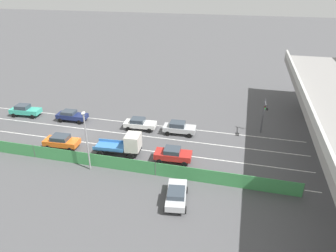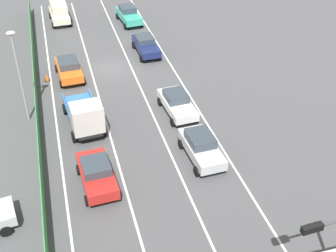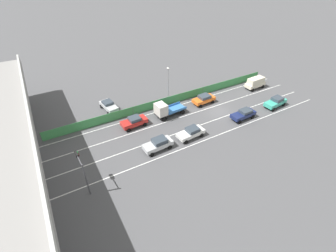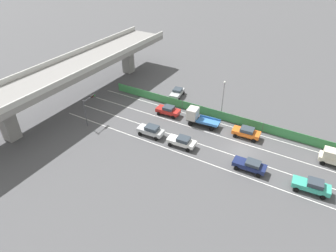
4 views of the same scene
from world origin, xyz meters
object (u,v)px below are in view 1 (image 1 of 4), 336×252
traffic_light (264,112)px  traffic_cone (53,153)px  car_taxi_teal (25,110)px  flatbed_truck_blue (127,144)px  parked_wagon_silver (176,195)px  car_sedan_silver (179,128)px  car_hatchback_white (140,123)px  car_sedan_red (173,154)px  street_lamp (86,136)px  car_sedan_navy (71,115)px  car_taxi_orange (61,141)px

traffic_light → traffic_cone: size_ratio=7.69×
car_taxi_teal → flatbed_truck_blue: size_ratio=0.82×
flatbed_truck_blue → parked_wagon_silver: 10.37m
car_sedan_silver → traffic_light: traffic_light is taller
parked_wagon_silver → traffic_cone: size_ratio=7.02×
car_hatchback_white → traffic_light: size_ratio=0.92×
car_hatchback_white → flatbed_truck_blue: bearing=6.3°
car_taxi_teal → car_sedan_red: car_taxi_teal is taller
car_sedan_silver → parked_wagon_silver: car_sedan_silver is taller
car_sedan_red → car_sedan_silver: size_ratio=0.98×
car_sedan_red → traffic_cone: size_ratio=6.80×
flatbed_truck_blue → traffic_light: size_ratio=1.15×
parked_wagon_silver → street_lamp: size_ratio=0.64×
street_lamp → parked_wagon_silver: bearing=73.9°
car_hatchback_white → flatbed_truck_blue: (6.86, 0.76, 0.51)m
car_taxi_teal → car_sedan_navy: bearing=90.4°
car_sedan_red → car_taxi_orange: bearing=-88.6°
car_sedan_red → parked_wagon_silver: car_sedan_red is taller
car_sedan_silver → traffic_cone: 16.21m
parked_wagon_silver → traffic_cone: 16.84m
car_hatchback_white → flatbed_truck_blue: size_ratio=0.79×
flatbed_truck_blue → street_lamp: 5.62m
car_sedan_silver → parked_wagon_silver: bearing=11.5°
car_taxi_teal → traffic_cone: bearing=49.3°
car_sedan_navy → car_taxi_orange: bearing=21.4°
car_sedan_navy → car_sedan_silver: 16.23m
car_hatchback_white → traffic_cone: size_ratio=7.04×
parked_wagon_silver → traffic_light: bearing=153.3°
car_hatchback_white → street_lamp: 11.49m
traffic_light → flatbed_truck_blue: bearing=-60.1°
flatbed_truck_blue → street_lamp: (3.94, -2.81, 2.84)m
car_taxi_teal → street_lamp: 19.96m
car_taxi_orange → car_sedan_silver: (-7.23, 13.34, 0.02)m
traffic_cone → parked_wagon_silver: bearing=73.9°
car_taxi_teal → flatbed_truck_blue: 20.44m
car_taxi_orange → street_lamp: size_ratio=0.63×
car_hatchback_white → traffic_light: (-2.14, 16.43, 2.59)m
car_sedan_navy → flatbed_truck_blue: size_ratio=0.80×
car_hatchback_white → traffic_light: traffic_light is taller
car_taxi_orange → car_sedan_silver: car_sedan_silver is taller
car_sedan_red → flatbed_truck_blue: bearing=-90.5°
car_taxi_orange → car_sedan_silver: size_ratio=1.00×
car_sedan_navy → parked_wagon_silver: car_sedan_navy is taller
car_sedan_navy → street_lamp: size_ratio=0.65×
car_taxi_teal → car_sedan_red: (6.97, 24.91, -0.02)m
car_hatchback_white → traffic_light: bearing=97.4°
car_hatchback_white → traffic_cone: bearing=-40.3°
car_taxi_orange → flatbed_truck_blue: size_ratio=0.78×
car_sedan_red → traffic_light: 13.73m
car_sedan_silver → car_taxi_orange: bearing=-61.5°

